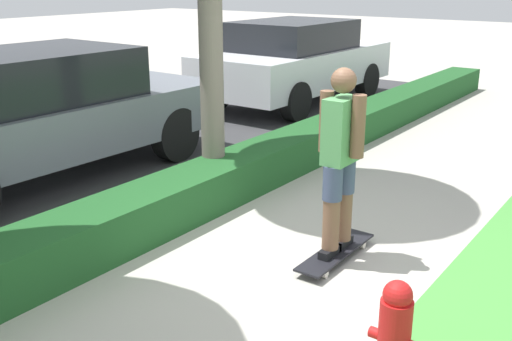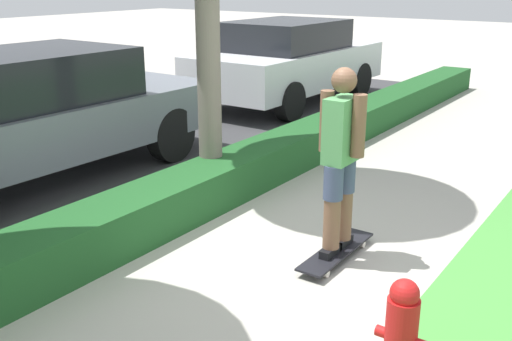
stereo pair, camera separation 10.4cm
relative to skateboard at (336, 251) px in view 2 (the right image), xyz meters
The scene contains 8 objects.
ground_plane 0.32m from the skateboard, 152.20° to the left, with size 60.00×60.00×0.00m, color #ADA89E.
street_asphalt 4.35m from the skateboard, 93.63° to the left, with size 18.69×5.00×0.01m.
hedge_row 1.77m from the skateboard, 98.97° to the left, with size 18.69×0.60×0.45m.
skateboard is the anchor object (origin of this frame).
skater_person 0.87m from the skateboard, ahead, with size 0.49×0.41×1.60m.
parked_car_middle 4.10m from the skateboard, 92.33° to the left, with size 4.83×1.95×1.55m.
parked_car_rear 6.84m from the skateboard, 35.46° to the left, with size 4.40×1.96×1.57m.
fire_hydrant 1.82m from the skateboard, 141.05° to the right, with size 0.19×0.30×0.76m.
Camera 2 is at (-4.05, -2.28, 2.38)m, focal length 42.00 mm.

